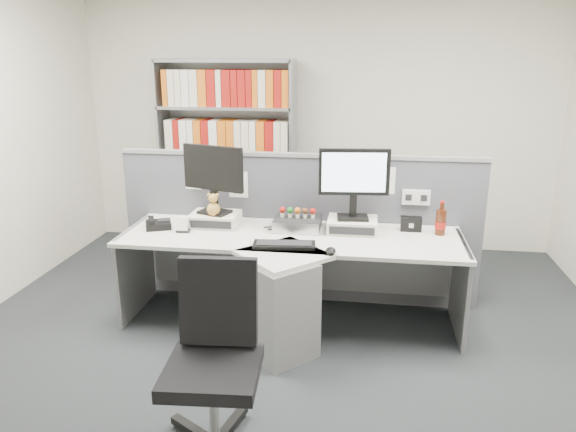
% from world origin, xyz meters
% --- Properties ---
extents(ground, '(5.50, 5.50, 0.00)m').
position_xyz_m(ground, '(0.00, 0.00, 0.00)').
color(ground, '#2C3034').
rests_on(ground, ground).
extents(room_shell, '(5.04, 5.54, 2.72)m').
position_xyz_m(room_shell, '(0.00, 0.00, 1.79)').
color(room_shell, silver).
rests_on(room_shell, ground).
extents(partition, '(3.00, 0.08, 1.27)m').
position_xyz_m(partition, '(0.00, 1.25, 0.65)').
color(partition, '#52535D').
rests_on(partition, ground).
extents(desk, '(2.60, 1.20, 0.72)m').
position_xyz_m(desk, '(0.00, 0.60, 0.46)').
color(desk, silver).
rests_on(desk, ground).
extents(monitor_riser_left, '(0.38, 0.31, 0.10)m').
position_xyz_m(monitor_riser_left, '(-0.64, 0.98, 0.77)').
color(monitor_riser_left, beige).
rests_on(monitor_riser_left, desk).
extents(monitor_riser_right, '(0.38, 0.31, 0.10)m').
position_xyz_m(monitor_riser_right, '(0.46, 0.98, 0.77)').
color(monitor_riser_right, beige).
rests_on(monitor_riser_right, desk).
extents(monitor_left, '(0.52, 0.24, 0.54)m').
position_xyz_m(monitor_left, '(-0.64, 0.98, 1.14)').
color(monitor_left, black).
rests_on(monitor_left, monitor_riser_left).
extents(monitor_right, '(0.54, 0.19, 0.55)m').
position_xyz_m(monitor_right, '(0.46, 0.98, 1.15)').
color(monitor_right, black).
rests_on(monitor_right, monitor_riser_right).
extents(desktop_pc, '(0.36, 0.32, 0.09)m').
position_xyz_m(desktop_pc, '(0.03, 0.98, 0.77)').
color(desktop_pc, black).
rests_on(desktop_pc, desk).
extents(figurines, '(0.29, 0.05, 0.09)m').
position_xyz_m(figurines, '(0.03, 0.96, 0.87)').
color(figurines, beige).
rests_on(figurines, desktop_pc).
extents(keyboard, '(0.46, 0.21, 0.03)m').
position_xyz_m(keyboard, '(-0.01, 0.55, 0.73)').
color(keyboard, black).
rests_on(keyboard, desk).
extents(mouse, '(0.07, 0.12, 0.04)m').
position_xyz_m(mouse, '(0.33, 0.45, 0.74)').
color(mouse, black).
rests_on(mouse, desk).
extents(desk_phone, '(0.25, 0.24, 0.08)m').
position_xyz_m(desk_phone, '(-1.07, 0.84, 0.75)').
color(desk_phone, black).
rests_on(desk_phone, desk).
extents(desk_calendar, '(0.10, 0.08, 0.12)m').
position_xyz_m(desk_calendar, '(-0.84, 0.77, 0.77)').
color(desk_calendar, black).
rests_on(desk_calendar, desk).
extents(plush_toy, '(0.11, 0.11, 0.18)m').
position_xyz_m(plush_toy, '(-0.63, 0.91, 0.90)').
color(plush_toy, '#BA8D3E').
rests_on(plush_toy, monitor_riser_left).
extents(speaker, '(0.16, 0.09, 0.11)m').
position_xyz_m(speaker, '(0.91, 1.06, 0.77)').
color(speaker, black).
rests_on(speaker, desk).
extents(cola_bottle, '(0.08, 0.08, 0.26)m').
position_xyz_m(cola_bottle, '(1.12, 0.99, 0.82)').
color(cola_bottle, '#3F190A').
rests_on(cola_bottle, desk).
extents(shelving_unit, '(1.41, 0.40, 2.00)m').
position_xyz_m(shelving_unit, '(-0.90, 2.44, 0.98)').
color(shelving_unit, gray).
rests_on(shelving_unit, ground).
extents(filing_cabinet, '(0.45, 0.61, 0.70)m').
position_xyz_m(filing_cabinet, '(1.20, 1.99, 0.35)').
color(filing_cabinet, gray).
rests_on(filing_cabinet, ground).
extents(desk_fan, '(0.26, 0.17, 0.45)m').
position_xyz_m(desk_fan, '(1.20, 1.99, 0.98)').
color(desk_fan, white).
rests_on(desk_fan, filing_cabinet).
extents(office_chair, '(0.65, 0.67, 1.01)m').
position_xyz_m(office_chair, '(-0.20, -0.66, 0.54)').
color(office_chair, silver).
rests_on(office_chair, ground).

